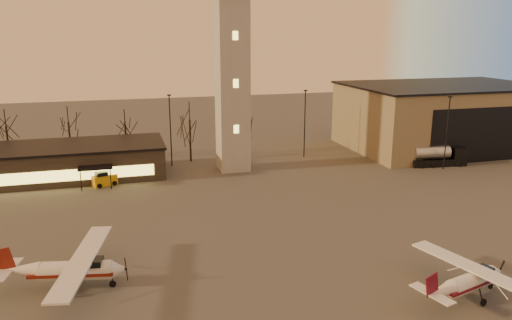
# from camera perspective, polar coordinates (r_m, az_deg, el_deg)

# --- Properties ---
(ground) EXTENTS (220.00, 220.00, 0.00)m
(ground) POSITION_cam_1_polar(r_m,az_deg,el_deg) (42.35, 6.92, -11.52)
(ground) COLOR #43403E
(ground) RESTS_ON ground
(control_tower) EXTENTS (6.80, 6.80, 32.60)m
(control_tower) POSITION_cam_1_polar(r_m,az_deg,el_deg) (66.75, -2.77, 12.60)
(control_tower) COLOR #9C9A94
(control_tower) RESTS_ON ground
(hangar) EXTENTS (30.60, 20.60, 10.30)m
(hangar) POSITION_cam_1_polar(r_m,az_deg,el_deg) (86.85, 20.57, 4.71)
(hangar) COLOR #867558
(hangar) RESTS_ON ground
(terminal) EXTENTS (25.40, 12.20, 4.30)m
(terminal) POSITION_cam_1_polar(r_m,az_deg,el_deg) (69.28, -21.02, -0.15)
(terminal) COLOR black
(terminal) RESTS_ON ground
(light_poles) EXTENTS (58.50, 12.25, 10.14)m
(light_poles) POSITION_cam_1_polar(r_m,az_deg,el_deg) (69.06, -2.44, 3.54)
(light_poles) COLOR black
(light_poles) RESTS_ON ground
(tree_row) EXTENTS (37.20, 9.20, 8.80)m
(tree_row) POSITION_cam_1_polar(r_m,az_deg,el_deg) (75.22, -14.54, 4.40)
(tree_row) COLOR black
(tree_row) RESTS_ON ground
(cessna_front) EXTENTS (8.74, 10.86, 3.01)m
(cessna_front) POSITION_cam_1_polar(r_m,az_deg,el_deg) (39.86, 23.57, -12.80)
(cessna_front) COLOR silver
(cessna_front) RESTS_ON ground
(cessna_rear) EXTENTS (9.96, 12.53, 3.45)m
(cessna_rear) POSITION_cam_1_polar(r_m,az_deg,el_deg) (39.91, -19.69, -12.13)
(cessna_rear) COLOR silver
(cessna_rear) RESTS_ON ground
(fuel_truck) EXTENTS (8.06, 3.38, 2.91)m
(fuel_truck) POSITION_cam_1_polar(r_m,az_deg,el_deg) (75.30, 20.03, 0.26)
(fuel_truck) COLOR black
(fuel_truck) RESTS_ON ground
(service_cart) EXTENTS (3.23, 2.62, 1.81)m
(service_cart) POSITION_cam_1_polar(r_m,az_deg,el_deg) (64.51, -16.99, -2.19)
(service_cart) COLOR orange
(service_cart) RESTS_ON ground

